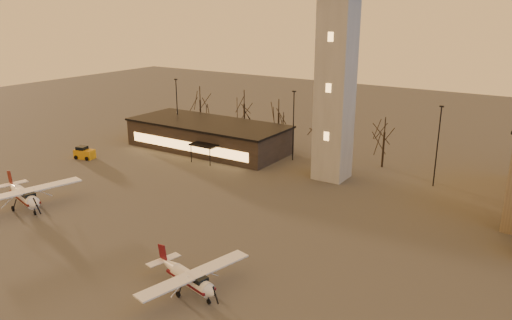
# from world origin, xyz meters

# --- Properties ---
(ground) EXTENTS (220.00, 220.00, 0.00)m
(ground) POSITION_xyz_m (0.00, 0.00, 0.00)
(ground) COLOR #3B3936
(ground) RESTS_ON ground
(control_tower) EXTENTS (6.80, 6.80, 32.60)m
(control_tower) POSITION_xyz_m (0.00, 30.00, 16.33)
(control_tower) COLOR gray
(control_tower) RESTS_ON ground
(terminal) EXTENTS (25.40, 12.20, 4.30)m
(terminal) POSITION_xyz_m (-21.99, 31.98, 2.16)
(terminal) COLOR black
(terminal) RESTS_ON ground
(light_poles) EXTENTS (58.50, 12.25, 10.14)m
(light_poles) POSITION_xyz_m (0.50, 31.00, 5.41)
(light_poles) COLOR black
(light_poles) RESTS_ON ground
(tree_row) EXTENTS (37.20, 9.20, 8.80)m
(tree_row) POSITION_xyz_m (-13.70, 39.16, 5.94)
(tree_row) COLOR black
(tree_row) RESTS_ON ground
(cessna_front) EXTENTS (7.96, 9.97, 2.75)m
(cessna_front) POSITION_xyz_m (2.77, -1.13, 0.94)
(cessna_front) COLOR silver
(cessna_front) RESTS_ON ground
(cessna_rear) EXTENTS (9.59, 11.96, 3.31)m
(cessna_rear) POSITION_xyz_m (-23.61, 1.94, 1.13)
(cessna_rear) COLOR white
(cessna_rear) RESTS_ON ground
(service_cart) EXTENTS (3.12, 2.34, 1.81)m
(service_cart) POSITION_xyz_m (-34.06, 17.99, 0.69)
(service_cart) COLOR orange
(service_cart) RESTS_ON ground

